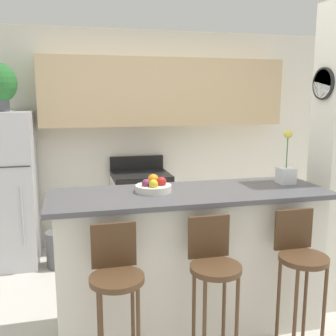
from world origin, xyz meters
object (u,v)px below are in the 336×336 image
refrigerator (4,189)px  orchid_vase (286,170)px  bar_stool_mid (214,272)px  trash_bin (60,249)px  bar_stool_right (300,263)px  stove_range (141,211)px  bar_stool_left (116,283)px  fruit_bowl (154,186)px

refrigerator → orchid_vase: size_ratio=3.76×
bar_stool_mid → trash_bin: size_ratio=2.68×
orchid_vase → refrigerator: bearing=147.1°
bar_stool_right → refrigerator: bearing=135.5°
refrigerator → stove_range: (1.47, 0.05, -0.35)m
stove_range → bar_stool_right: 2.30m
stove_range → refrigerator: bearing=-178.1°
trash_bin → stove_range: bearing=16.9°
bar_stool_left → orchid_vase: 1.64m
bar_stool_left → fruit_bowl: bearing=58.6°
stove_range → orchid_vase: 1.97m
bar_stool_right → orchid_vase: bearing=70.3°
bar_stool_mid → bar_stool_right: same height
refrigerator → fruit_bowl: (1.29, -1.56, 0.31)m
refrigerator → trash_bin: 0.86m
bar_stool_right → fruit_bowl: size_ratio=3.82×
orchid_vase → fruit_bowl: size_ratio=1.62×
fruit_bowl → trash_bin: size_ratio=0.70×
bar_stool_mid → orchid_vase: orchid_vase is taller
stove_range → bar_stool_mid: (0.08, -2.18, 0.22)m
bar_stool_left → bar_stool_mid: (0.61, 0.00, 0.00)m
bar_stool_mid → fruit_bowl: (-0.27, 0.57, 0.45)m
fruit_bowl → stove_range: bearing=83.5°
bar_stool_left → trash_bin: bar_stool_left is taller
refrigerator → orchid_vase: (2.38, -1.54, 0.38)m
bar_stool_mid → orchid_vase: 1.14m
fruit_bowl → orchid_vase: bearing=1.0°
orchid_vase → trash_bin: size_ratio=1.14×
orchid_vase → fruit_bowl: 1.09m
fruit_bowl → bar_stool_mid: bearing=-65.1°
refrigerator → stove_range: refrigerator is taller
trash_bin → bar_stool_right: bearing=-49.6°
bar_stool_mid → trash_bin: bearing=117.9°
bar_stool_left → fruit_bowl: (0.35, 0.57, 0.45)m
stove_range → trash_bin: (-0.93, -0.28, -0.27)m
stove_range → bar_stool_mid: size_ratio=1.05×
bar_stool_left → orchid_vase: (1.44, 0.59, 0.52)m
orchid_vase → bar_stool_right: bearing=-109.7°
bar_stool_right → orchid_vase: orchid_vase is taller
bar_stool_left → bar_stool_right: (1.23, 0.00, 0.00)m
bar_stool_left → bar_stool_right: 1.23m
bar_stool_left → trash_bin: size_ratio=2.68×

